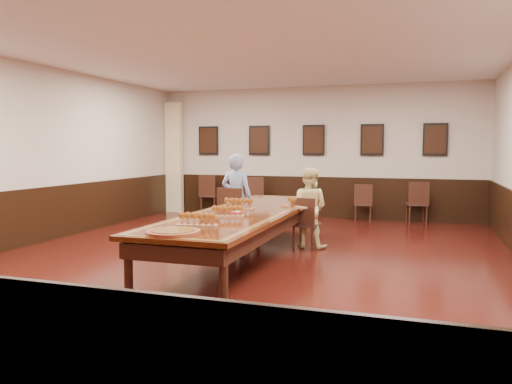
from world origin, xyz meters
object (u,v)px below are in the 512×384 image
(chair_woman, at_px, (307,223))
(conference_table, at_px, (246,220))
(spare_chair_c, at_px, (363,203))
(spare_chair_d, at_px, (417,202))
(spare_chair_b, at_px, (255,197))
(chair_man, at_px, (234,215))
(spare_chair_a, at_px, (211,194))
(person_woman, at_px, (309,208))
(carved_platter, at_px, (173,232))
(person_man, at_px, (237,198))

(chair_woman, height_order, conference_table, chair_woman)
(spare_chair_c, height_order, spare_chair_d, spare_chair_d)
(spare_chair_b, bearing_deg, spare_chair_c, 169.88)
(chair_man, xyz_separation_m, spare_chair_c, (1.91, 3.38, -0.07))
(spare_chair_a, relative_size, spare_chair_d, 1.05)
(person_woman, relative_size, carved_platter, 2.02)
(conference_table, bearing_deg, chair_man, 118.12)
(person_man, bearing_deg, chair_man, 90.00)
(chair_woman, xyz_separation_m, carved_platter, (-0.78, -3.31, 0.33))
(carved_platter, bearing_deg, spare_chair_c, 78.82)
(chair_woman, distance_m, person_man, 1.41)
(spare_chair_a, distance_m, conference_table, 5.52)
(person_man, height_order, person_woman, person_man)
(chair_woman, bearing_deg, conference_table, 66.09)
(chair_man, relative_size, chair_woman, 1.15)
(chair_man, bearing_deg, spare_chair_b, -75.09)
(spare_chair_d, relative_size, carved_platter, 1.40)
(chair_woman, relative_size, conference_table, 0.18)
(chair_man, xyz_separation_m, conference_table, (0.66, -1.23, 0.11))
(chair_woman, distance_m, carved_platter, 3.42)
(chair_man, height_order, spare_chair_d, chair_man)
(person_woman, bearing_deg, spare_chair_a, -39.08)
(person_man, bearing_deg, conference_table, 118.72)
(spare_chair_a, xyz_separation_m, person_man, (2.04, -3.49, 0.30))
(chair_woman, relative_size, person_woman, 0.64)
(chair_woman, height_order, spare_chair_b, spare_chair_b)
(spare_chair_d, xyz_separation_m, conference_table, (-2.44, -4.68, 0.13))
(chair_man, relative_size, spare_chair_a, 1.00)
(spare_chair_a, relative_size, conference_table, 0.20)
(spare_chair_a, height_order, spare_chair_d, spare_chair_a)
(person_man, height_order, carved_platter, person_man)
(person_woman, height_order, conference_table, person_woman)
(chair_man, relative_size, person_woman, 0.73)
(spare_chair_c, relative_size, person_man, 0.54)
(chair_woman, height_order, spare_chair_a, spare_chair_a)
(spare_chair_b, distance_m, person_woman, 3.96)
(person_woman, bearing_deg, chair_woman, 90.00)
(chair_man, relative_size, spare_chair_d, 1.05)
(chair_man, height_order, chair_woman, chair_man)
(chair_woman, distance_m, spare_chair_c, 3.51)
(spare_chair_b, height_order, person_woman, person_woman)
(spare_chair_b, relative_size, person_man, 0.62)
(chair_man, xyz_separation_m, chair_woman, (1.35, -0.09, -0.06))
(spare_chair_c, height_order, person_man, person_man)
(conference_table, bearing_deg, spare_chair_c, 74.78)
(spare_chair_d, bearing_deg, carved_platter, 58.10)
(spare_chair_d, bearing_deg, person_woman, 51.63)
(spare_chair_c, relative_size, spare_chair_d, 0.92)
(person_man, bearing_deg, spare_chair_b, -74.62)
(spare_chair_b, bearing_deg, person_woman, 111.31)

